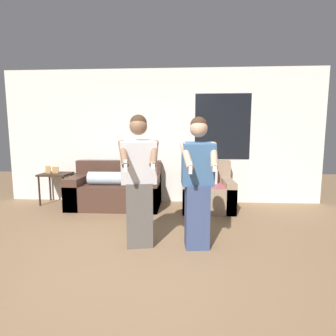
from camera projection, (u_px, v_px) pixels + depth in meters
ground_plane at (137, 277)px, 2.59m from camera, size 14.00×14.00×0.00m
wall_back at (162, 137)px, 5.37m from camera, size 6.47×0.07×2.70m
couch at (116, 190)px, 5.08m from camera, size 1.71×0.88×0.87m
armchair at (207, 192)px, 4.95m from camera, size 0.93×0.90×0.88m
side_table at (56, 177)px, 5.30m from camera, size 0.57×0.50×0.77m
person_left at (139, 182)px, 3.22m from camera, size 0.49×0.54×1.64m
person_right at (198, 183)px, 3.16m from camera, size 0.44×0.51×1.61m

